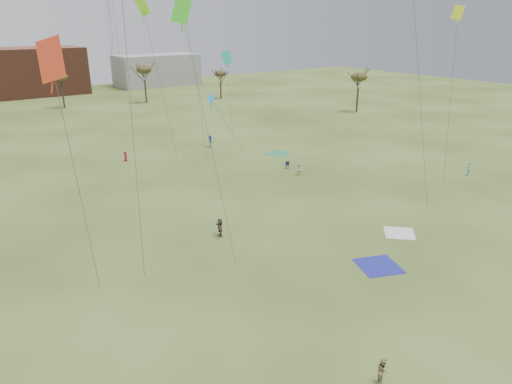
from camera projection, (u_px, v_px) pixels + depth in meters
ground at (363, 321)px, 30.79m from camera, size 260.00×260.00×0.00m
spectator_fore_b at (382, 371)px, 25.33m from camera, size 0.88×0.94×1.54m
spectator_fore_c at (220, 227)px, 42.61m from camera, size 0.96×1.69×1.73m
flyer_mid_c at (468, 168)px, 59.36m from camera, size 0.74×0.56×1.83m
spectator_mid_e at (299, 169)px, 59.47m from camera, size 0.92×0.94×1.52m
flyer_far_b at (125, 156)px, 65.55m from camera, size 0.81×0.81×1.42m
flyer_far_c at (210, 141)px, 72.73m from camera, size 1.00×1.35×1.86m
blanket_blue at (378, 266)px, 37.66m from camera, size 4.16×4.16×0.03m
blanket_cream at (399, 233)px, 43.45m from camera, size 3.80×3.80×0.03m
blanket_olive at (277, 153)px, 69.55m from camera, size 4.53×4.53×0.03m
camp_chair_right at (287, 166)px, 62.51m from camera, size 0.73×0.74×0.87m
kites_aloft at (177, 6)px, 42.68m from camera, size 55.19×71.25×27.80m
tree_line at (32, 86)px, 86.83m from camera, size 117.44×49.32×8.91m
building_brick at (30, 71)px, 122.56m from camera, size 26.00×16.00×12.00m
building_grey at (157, 70)px, 140.85m from camera, size 24.00×12.00×9.00m
radio_tower at (111, 18)px, 135.56m from camera, size 1.51×1.72×41.00m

